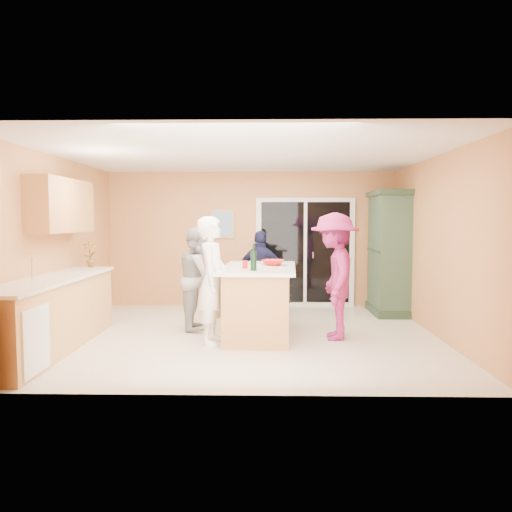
{
  "coord_description": "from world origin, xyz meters",
  "views": [
    {
      "loc": [
        0.31,
        -7.16,
        1.68
      ],
      "look_at": [
        0.15,
        0.1,
        1.15
      ],
      "focal_mm": 35.0,
      "sensor_mm": 36.0,
      "label": 1
    }
  ],
  "objects_px": {
    "woman_magenta": "(334,276)",
    "woman_grey": "(199,278)",
    "woman_white": "(213,280)",
    "woman_navy": "(261,274)",
    "green_hutch": "(389,254)",
    "kitchen_island": "(259,303)"
  },
  "relations": [
    {
      "from": "woman_white",
      "to": "woman_magenta",
      "type": "distance_m",
      "value": 1.71
    },
    {
      "from": "green_hutch",
      "to": "woman_white",
      "type": "height_order",
      "value": "green_hutch"
    },
    {
      "from": "green_hutch",
      "to": "woman_magenta",
      "type": "xyz_separation_m",
      "value": [
        -1.23,
        -1.94,
        -0.18
      ]
    },
    {
      "from": "woman_navy",
      "to": "woman_grey",
      "type": "bearing_deg",
      "value": 59.95
    },
    {
      "from": "kitchen_island",
      "to": "woman_navy",
      "type": "height_order",
      "value": "woman_navy"
    },
    {
      "from": "green_hutch",
      "to": "woman_navy",
      "type": "relative_size",
      "value": 1.46
    },
    {
      "from": "kitchen_island",
      "to": "green_hutch",
      "type": "height_order",
      "value": "green_hutch"
    },
    {
      "from": "woman_white",
      "to": "woman_magenta",
      "type": "xyz_separation_m",
      "value": [
        1.68,
        0.3,
        0.03
      ]
    },
    {
      "from": "woman_magenta",
      "to": "green_hutch",
      "type": "bearing_deg",
      "value": 150.96
    },
    {
      "from": "woman_grey",
      "to": "woman_magenta",
      "type": "height_order",
      "value": "woman_magenta"
    },
    {
      "from": "woman_grey",
      "to": "woman_white",
      "type": "bearing_deg",
      "value": -166.05
    },
    {
      "from": "woman_magenta",
      "to": "woman_grey",
      "type": "bearing_deg",
      "value": -103.63
    },
    {
      "from": "woman_white",
      "to": "green_hutch",
      "type": "bearing_deg",
      "value": -46.22
    },
    {
      "from": "kitchen_island",
      "to": "woman_navy",
      "type": "bearing_deg",
      "value": 92.11
    },
    {
      "from": "woman_navy",
      "to": "woman_white",
      "type": "bearing_deg",
      "value": 85.53
    },
    {
      "from": "kitchen_island",
      "to": "green_hutch",
      "type": "xyz_separation_m",
      "value": [
        2.3,
        1.76,
        0.59
      ]
    },
    {
      "from": "green_hutch",
      "to": "woman_grey",
      "type": "distance_m",
      "value": 3.5
    },
    {
      "from": "kitchen_island",
      "to": "woman_grey",
      "type": "distance_m",
      "value": 1.07
    },
    {
      "from": "woman_white",
      "to": "woman_magenta",
      "type": "bearing_deg",
      "value": -73.65
    },
    {
      "from": "woman_navy",
      "to": "green_hutch",
      "type": "bearing_deg",
      "value": -157.27
    },
    {
      "from": "woman_navy",
      "to": "woman_magenta",
      "type": "distance_m",
      "value": 1.91
    },
    {
      "from": "woman_white",
      "to": "kitchen_island",
      "type": "bearing_deg",
      "value": -45.64
    }
  ]
}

